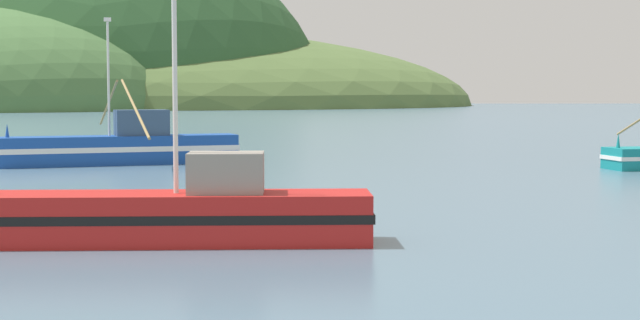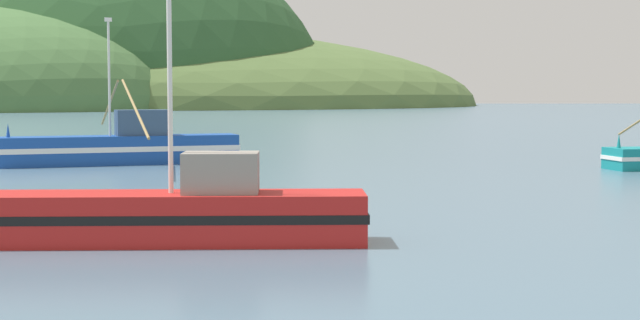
{
  "view_description": "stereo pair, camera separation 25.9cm",
  "coord_description": "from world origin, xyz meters",
  "views": [
    {
      "loc": [
        1.06,
        -9.13,
        3.66
      ],
      "look_at": [
        1.14,
        21.61,
        1.4
      ],
      "focal_mm": 51.6,
      "sensor_mm": 36.0,
      "label": 1
    },
    {
      "loc": [
        1.32,
        -9.13,
        3.66
      ],
      "look_at": [
        1.14,
        21.61,
        1.4
      ],
      "focal_mm": 51.6,
      "sensor_mm": 36.0,
      "label": 2
    }
  ],
  "objects": [
    {
      "name": "hill_mid_right",
      "position": [
        -63.99,
        227.6,
        0.0
      ],
      "size": [
        132.8,
        106.24,
        96.49
      ],
      "primitive_type": "ellipsoid",
      "color": "#2D562D",
      "rests_on": "ground"
    },
    {
      "name": "hill_far_left",
      "position": [
        -64.42,
        257.53,
        0.0
      ],
      "size": [
        217.29,
        173.83,
        44.93
      ],
      "primitive_type": "ellipsoid",
      "color": "#516B38",
      "rests_on": "ground"
    },
    {
      "name": "fishing_boat_red",
      "position": [
        -2.39,
        12.95,
        0.73
      ],
      "size": [
        9.72,
        2.19,
        7.41
      ],
      "rotation": [
        0.0,
        0.0,
        3.18
      ],
      "color": "red",
      "rests_on": "ground"
    },
    {
      "name": "fishing_boat_blue",
      "position": [
        -9.0,
        37.65,
        0.93
      ],
      "size": [
        11.99,
        18.07,
        7.43
      ],
      "rotation": [
        0.0,
        0.0,
        3.48
      ],
      "color": "#19479E",
      "rests_on": "ground"
    }
  ]
}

